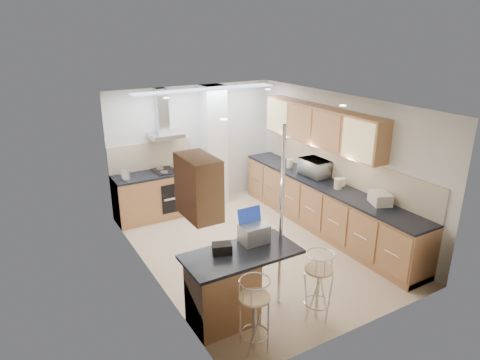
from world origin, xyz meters
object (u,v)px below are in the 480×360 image
laptop (254,234)px  bar_stool_end (318,286)px  bar_stool_near (254,315)px  microwave (315,168)px  bread_bin (380,198)px

laptop → bar_stool_end: bearing=-49.4°
laptop → bar_stool_end: laptop is taller
laptop → bar_stool_near: 1.06m
bar_stool_near → bar_stool_end: bar_stool_near is taller
microwave → laptop: bearing=123.3°
bar_stool_near → bar_stool_end: 1.02m
laptop → bread_bin: 2.45m
microwave → bread_bin: bearing=179.0°
laptop → bar_stool_end: 1.05m
bar_stool_near → bread_bin: 3.08m
microwave → laptop: microwave is taller
bar_stool_near → microwave: bearing=29.7°
bar_stool_near → bar_stool_end: (1.02, 0.09, -0.00)m
bread_bin → bar_stool_end: bearing=-135.2°
bar_stool_near → bread_bin: bearing=5.9°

